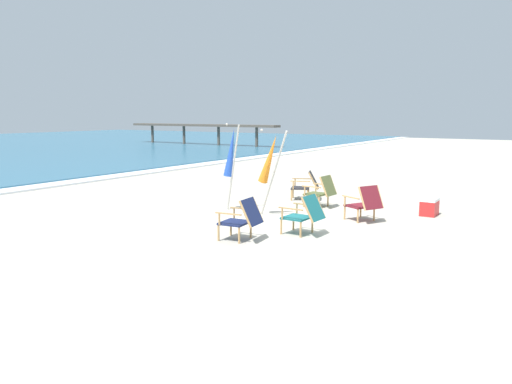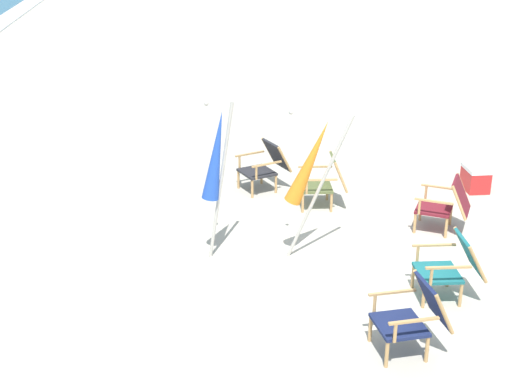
# 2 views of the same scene
# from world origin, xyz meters

# --- Properties ---
(ground_plane) EXTENTS (80.00, 80.00, 0.00)m
(ground_plane) POSITION_xyz_m (0.00, 0.00, 0.00)
(ground_plane) COLOR #B7AF9E
(beach_chair_back_left) EXTENTS (0.62, 0.77, 0.79)m
(beach_chair_back_left) POSITION_xyz_m (-1.12, -0.33, 0.42)
(beach_chair_back_left) COLOR #196066
(beach_chair_back_left) RESTS_ON ground
(beach_chair_front_left) EXTENTS (0.82, 0.91, 0.79)m
(beach_chair_front_left) POSITION_xyz_m (2.49, 1.46, 0.42)
(beach_chair_front_left) COLOR #28282D
(beach_chair_front_left) RESTS_ON ground
(beach_chair_back_right) EXTENTS (0.84, 0.90, 0.80)m
(beach_chair_back_right) POSITION_xyz_m (0.65, -0.88, 0.43)
(beach_chair_back_right) COLOR maroon
(beach_chair_back_right) RESTS_ON ground
(beach_chair_mid_center) EXTENTS (0.63, 0.74, 0.81)m
(beach_chair_mid_center) POSITION_xyz_m (1.69, 0.63, 0.43)
(beach_chair_mid_center) COLOR #515B33
(beach_chair_mid_center) RESTS_ON ground
(beach_chair_far_center) EXTENTS (0.65, 0.79, 0.80)m
(beach_chair_far_center) POSITION_xyz_m (-2.13, 0.44, 0.43)
(beach_chair_far_center) COLOR #19234C
(beach_chair_far_center) RESTS_ON ground
(umbrella_furled_orange) EXTENTS (0.35, 0.86, 1.99)m
(umbrella_furled_orange) POSITION_xyz_m (0.06, 1.18, 1.30)
(umbrella_furled_orange) COLOR #B7B2A8
(umbrella_furled_orange) RESTS_ON ground
(umbrella_furled_blue) EXTENTS (0.28, 0.45, 2.11)m
(umbrella_furled_blue) POSITION_xyz_m (0.21, 2.35, 1.38)
(umbrella_furled_blue) COLOR #B7B2A8
(umbrella_furled_blue) RESTS_ON ground
(cooler_box) EXTENTS (0.49, 0.35, 0.40)m
(cooler_box) POSITION_xyz_m (2.11, -1.91, 0.20)
(cooler_box) COLOR red
(cooler_box) RESTS_ON ground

